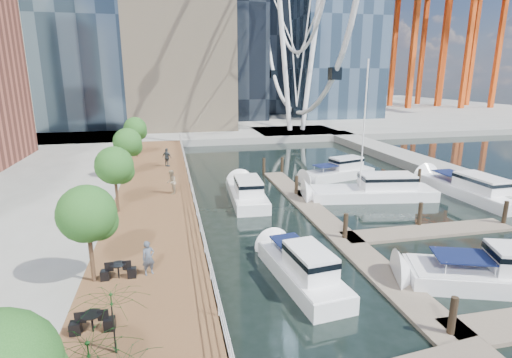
{
  "coord_description": "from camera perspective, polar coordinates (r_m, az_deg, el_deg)",
  "views": [
    {
      "loc": [
        -7.65,
        -13.96,
        10.26
      ],
      "look_at": [
        -1.67,
        13.2,
        3.0
      ],
      "focal_mm": 28.0,
      "sensor_mm": 36.0,
      "label": 1
    }
  ],
  "objects": [
    {
      "name": "pier",
      "position": [
        70.1,
        5.74,
        6.56
      ],
      "size": [
        14.0,
        12.0,
        1.0
      ],
      "primitive_type": "cube",
      "color": "gray",
      "rests_on": "ground"
    },
    {
      "name": "floating_docks",
      "position": [
        30.21,
        19.63,
        -5.12
      ],
      "size": [
        16.0,
        34.0,
        2.6
      ],
      "color": "#6D6051",
      "rests_on": "ground"
    },
    {
      "name": "railing",
      "position": [
        30.29,
        -8.95,
        -2.32
      ],
      "size": [
        0.1,
        60.0,
        1.05
      ],
      "primitive_type": null,
      "color": "white",
      "rests_on": "boardwalk"
    },
    {
      "name": "breakwater",
      "position": [
        44.87,
        26.05,
        0.56
      ],
      "size": [
        4.0,
        60.0,
        1.0
      ],
      "primitive_type": "cube",
      "color": "gray",
      "rests_on": "ground"
    },
    {
      "name": "port_cranes",
      "position": [
        133.36,
        23.17,
        17.7
      ],
      "size": [
        40.0,
        52.0,
        38.0
      ],
      "color": "#D84C14",
      "rests_on": "ground"
    },
    {
      "name": "pedestrian_far",
      "position": [
        42.55,
        -12.6,
        3.04
      ],
      "size": [
        1.18,
        1.08,
        1.94
      ],
      "primitive_type": "imported",
      "rotation": [
        0.0,
        0.0,
        2.46
      ],
      "color": "#2E353A",
      "rests_on": "boardwalk"
    },
    {
      "name": "yacht_foreground",
      "position": [
        24.08,
        31.89,
        -12.96
      ],
      "size": [
        10.64,
        6.05,
        2.15
      ],
      "primitive_type": null,
      "rotation": [
        0.0,
        0.0,
        1.23
      ],
      "color": "white",
      "rests_on": "ground"
    },
    {
      "name": "street_trees",
      "position": [
        28.83,
        -19.61,
        1.82
      ],
      "size": [
        2.6,
        42.6,
        4.6
      ],
      "color": "#3F2B1C",
      "rests_on": "ground"
    },
    {
      "name": "boardwalk",
      "position": [
        30.59,
        -14.32,
        -4.45
      ],
      "size": [
        6.0,
        60.0,
        1.0
      ],
      "primitive_type": "cube",
      "color": "brown",
      "rests_on": "ground"
    },
    {
      "name": "ground",
      "position": [
        18.94,
        14.44,
        -18.69
      ],
      "size": [
        520.0,
        520.0,
        0.0
      ],
      "primitive_type": "plane",
      "color": "black",
      "rests_on": "ground"
    },
    {
      "name": "cafe_tables",
      "position": [
        15.15,
        -22.05,
        -22.51
      ],
      "size": [
        2.5,
        13.7,
        0.74
      ],
      "color": "black",
      "rests_on": "ground"
    },
    {
      "name": "seawall",
      "position": [
        30.6,
        -8.69,
        -4.14
      ],
      "size": [
        0.25,
        60.0,
        1.0
      ],
      "primitive_type": "cube",
      "color": "#595954",
      "rests_on": "ground"
    },
    {
      "name": "pedestrian_mid",
      "position": [
        32.52,
        -12.01,
        -0.45
      ],
      "size": [
        0.83,
        1.02,
        1.96
      ],
      "primitive_type": "imported",
      "rotation": [
        0.0,
        0.0,
        -1.67
      ],
      "color": "gray",
      "rests_on": "boardwalk"
    },
    {
      "name": "pedestrian_near",
      "position": [
        19.98,
        -15.13,
        -10.84
      ],
      "size": [
        0.72,
        0.6,
        1.68
      ],
      "primitive_type": "imported",
      "rotation": [
        0.0,
        0.0,
        0.37
      ],
      "color": "#434C59",
      "rests_on": "boardwalk"
    },
    {
      "name": "land_far",
      "position": [
        116.62,
        -8.73,
        9.66
      ],
      "size": [
        200.0,
        114.0,
        1.0
      ],
      "primitive_type": "cube",
      "color": "gray",
      "rests_on": "ground"
    },
    {
      "name": "moored_yachts",
      "position": [
        33.36,
        17.37,
        -3.98
      ],
      "size": [
        22.38,
        35.56,
        11.5
      ],
      "color": "white",
      "rests_on": "ground"
    }
  ]
}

